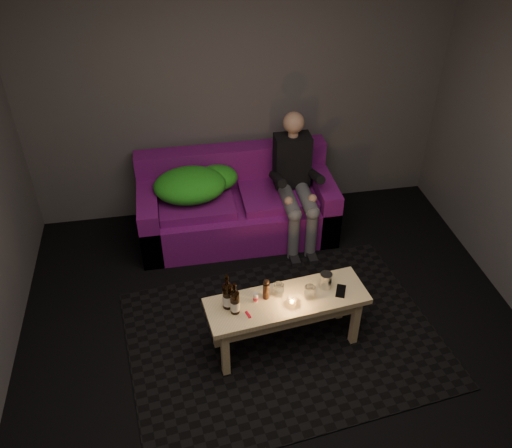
{
  "coord_description": "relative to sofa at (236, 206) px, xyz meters",
  "views": [
    {
      "loc": [
        -0.66,
        -2.42,
        3.29
      ],
      "look_at": [
        -0.02,
        1.19,
        0.52
      ],
      "focal_mm": 38.0,
      "sensor_mm": 36.0,
      "label": 1
    }
  ],
  "objects": [
    {
      "name": "floor",
      "position": [
        0.1,
        -1.81,
        -0.28
      ],
      "size": [
        4.5,
        4.5,
        0.0
      ],
      "primitive_type": "plane",
      "color": "black",
      "rests_on": "ground"
    },
    {
      "name": "room",
      "position": [
        0.1,
        -1.35,
        1.36
      ],
      "size": [
        4.5,
        4.5,
        4.5
      ],
      "color": "silver",
      "rests_on": "ground"
    },
    {
      "name": "rug",
      "position": [
        0.15,
        -1.46,
        -0.28
      ],
      "size": [
        2.57,
        2.01,
        0.01
      ],
      "primitive_type": "cube",
      "rotation": [
        0.0,
        0.0,
        0.12
      ],
      "color": "black",
      "rests_on": "floor"
    },
    {
      "name": "sofa",
      "position": [
        0.0,
        0.0,
        0.0
      ],
      "size": [
        1.83,
        0.82,
        0.79
      ],
      "color": "#600D66",
      "rests_on": "floor"
    },
    {
      "name": "green_blanket",
      "position": [
        -0.38,
        -0.01,
        0.31
      ],
      "size": [
        0.8,
        0.55,
        0.27
      ],
      "color": "#2B961B",
      "rests_on": "sofa"
    },
    {
      "name": "person",
      "position": [
        0.53,
        -0.15,
        0.35
      ],
      "size": [
        0.33,
        0.76,
        1.22
      ],
      "color": "black",
      "rests_on": "sofa"
    },
    {
      "name": "coffee_table",
      "position": [
        0.15,
        -1.51,
        0.12
      ],
      "size": [
        1.23,
        0.52,
        0.49
      ],
      "rotation": [
        0.0,
        0.0,
        0.12
      ],
      "color": "tan",
      "rests_on": "rug"
    },
    {
      "name": "beer_bottle_a",
      "position": [
        -0.28,
        -1.51,
        0.31
      ],
      "size": [
        0.07,
        0.07,
        0.29
      ],
      "color": "black",
      "rests_on": "coffee_table"
    },
    {
      "name": "beer_bottle_b",
      "position": [
        -0.24,
        -1.57,
        0.3
      ],
      "size": [
        0.07,
        0.07,
        0.27
      ],
      "color": "black",
      "rests_on": "coffee_table"
    },
    {
      "name": "salt_shaker",
      "position": [
        -0.07,
        -1.49,
        0.24
      ],
      "size": [
        0.04,
        0.04,
        0.08
      ],
      "primitive_type": "cylinder",
      "rotation": [
        0.0,
        0.0,
        -0.08
      ],
      "color": "silver",
      "rests_on": "coffee_table"
    },
    {
      "name": "pepper_mill",
      "position": [
        0.01,
        -1.46,
        0.27
      ],
      "size": [
        0.05,
        0.05,
        0.13
      ],
      "primitive_type": "cylinder",
      "rotation": [
        0.0,
        0.0,
        0.13
      ],
      "color": "black",
      "rests_on": "coffee_table"
    },
    {
      "name": "tumbler_back",
      "position": [
        0.1,
        -1.45,
        0.25
      ],
      "size": [
        0.08,
        0.08,
        0.09
      ],
      "primitive_type": "cylinder",
      "rotation": [
        0.0,
        0.0,
        0.03
      ],
      "color": "white",
      "rests_on": "coffee_table"
    },
    {
      "name": "tealight",
      "position": [
        0.18,
        -1.57,
        0.22
      ],
      "size": [
        0.06,
        0.06,
        0.04
      ],
      "color": "white",
      "rests_on": "coffee_table"
    },
    {
      "name": "tumbler_front",
      "position": [
        0.32,
        -1.52,
        0.25
      ],
      "size": [
        0.1,
        0.1,
        0.1
      ],
      "primitive_type": "cylinder",
      "rotation": [
        0.0,
        0.0,
        0.39
      ],
      "color": "white",
      "rests_on": "coffee_table"
    },
    {
      "name": "steel_cup",
      "position": [
        0.46,
        -1.43,
        0.26
      ],
      "size": [
        0.09,
        0.09,
        0.12
      ],
      "primitive_type": "cylinder",
      "rotation": [
        0.0,
        0.0,
        -0.0
      ],
      "color": "#B2B5B9",
      "rests_on": "coffee_table"
    },
    {
      "name": "smartphone",
      "position": [
        0.56,
        -1.5,
        0.21
      ],
      "size": [
        0.12,
        0.15,
        0.01
      ],
      "primitive_type": "cube",
      "rotation": [
        0.0,
        0.0,
        -0.41
      ],
      "color": "black",
      "rests_on": "coffee_table"
    },
    {
      "name": "red_lighter",
      "position": [
        -0.15,
        -1.61,
        0.21
      ],
      "size": [
        0.04,
        0.07,
        0.01
      ],
      "primitive_type": "cube",
      "rotation": [
        0.0,
        0.0,
        0.29
      ],
      "color": "red",
      "rests_on": "coffee_table"
    }
  ]
}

